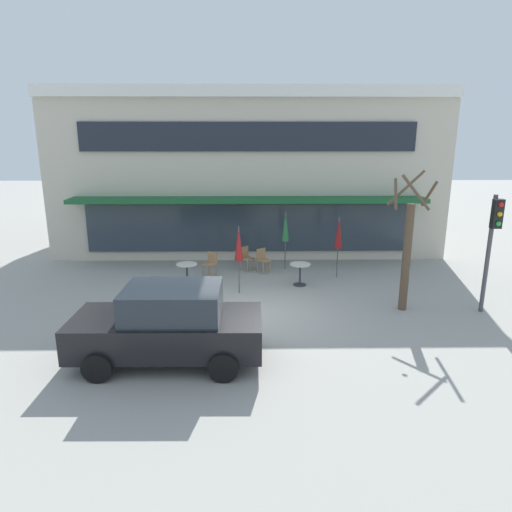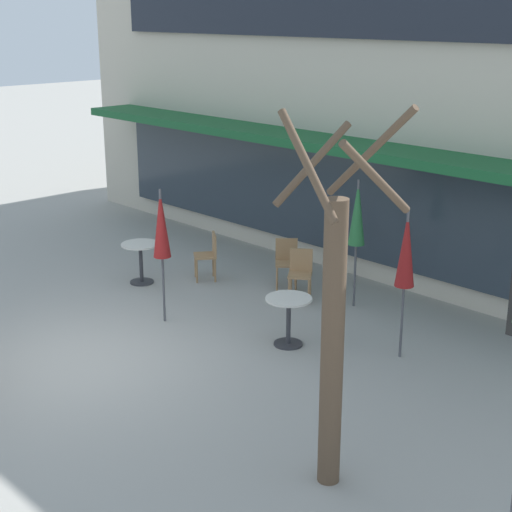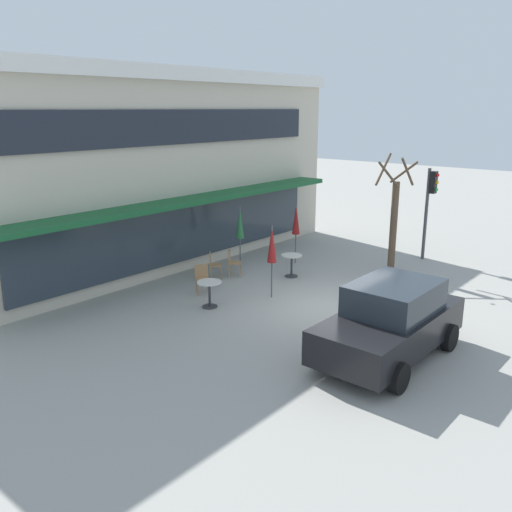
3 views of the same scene
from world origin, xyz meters
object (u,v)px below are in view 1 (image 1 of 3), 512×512
at_px(cafe_chair_2, 211,262).
at_px(patio_umbrella_cream_folded, 286,227).
at_px(cafe_table_near_wall, 187,271).
at_px(street_tree, 407,248).
at_px(parked_sedan, 169,325).
at_px(cafe_table_streetside, 300,271).
at_px(patio_umbrella_corner_open, 339,233).
at_px(traffic_light_pole, 493,235).
at_px(cafe_chair_0, 246,257).
at_px(patio_umbrella_green_folded, 239,244).
at_px(cafe_chair_1, 263,258).

bearing_deg(cafe_chair_2, patio_umbrella_cream_folded, 17.81).
relative_size(cafe_table_near_wall, street_tree, 0.19).
height_order(cafe_table_near_wall, street_tree, street_tree).
xyz_separation_m(patio_umbrella_cream_folded, parked_sedan, (-3.16, -7.32, -0.75)).
xyz_separation_m(cafe_table_streetside, cafe_chair_2, (-3.12, 1.10, 0.01)).
bearing_deg(patio_umbrella_corner_open, cafe_chair_2, 177.12).
bearing_deg(cafe_table_streetside, patio_umbrella_cream_folded, 100.20).
xyz_separation_m(patio_umbrella_cream_folded, traffic_light_pole, (5.38, -4.54, 0.67)).
bearing_deg(patio_umbrella_cream_folded, cafe_table_streetside, -79.80).
distance_m(cafe_chair_0, street_tree, 6.32).
xyz_separation_m(cafe_table_streetside, patio_umbrella_green_folded, (-2.05, -0.77, 1.11)).
xyz_separation_m(patio_umbrella_corner_open, street_tree, (1.35, -3.12, 0.21)).
xyz_separation_m(cafe_chair_2, traffic_light_pole, (8.14, -3.66, 1.77)).
relative_size(patio_umbrella_green_folded, patio_umbrella_corner_open, 1.00).
distance_m(cafe_chair_0, cafe_chair_1, 0.68).
height_order(patio_umbrella_green_folded, parked_sedan, patio_umbrella_green_folded).
height_order(cafe_table_near_wall, patio_umbrella_green_folded, patio_umbrella_green_folded).
distance_m(patio_umbrella_green_folded, cafe_chair_2, 2.42).
height_order(patio_umbrella_corner_open, cafe_chair_1, patio_umbrella_corner_open).
distance_m(cafe_table_near_wall, parked_sedan, 5.42).
bearing_deg(cafe_chair_1, cafe_table_streetside, -51.99).
bearing_deg(cafe_chair_0, parked_sedan, -103.15).
distance_m(cafe_chair_1, traffic_light_pole, 7.69).
relative_size(patio_umbrella_cream_folded, traffic_light_pole, 0.65).
relative_size(cafe_chair_1, traffic_light_pole, 0.26).
bearing_deg(parked_sedan, patio_umbrella_corner_open, 51.45).
relative_size(patio_umbrella_corner_open, cafe_chair_0, 2.47).
distance_m(cafe_table_near_wall, cafe_chair_2, 1.26).
xyz_separation_m(cafe_chair_1, street_tree, (4.01, -3.82, 1.32)).
bearing_deg(cafe_table_streetside, traffic_light_pole, -26.98).
xyz_separation_m(cafe_table_near_wall, patio_umbrella_green_folded, (1.79, -0.84, 1.11)).
height_order(patio_umbrella_green_folded, street_tree, street_tree).
bearing_deg(cafe_chair_0, traffic_light_pole, -32.74).
relative_size(cafe_table_near_wall, patio_umbrella_cream_folded, 0.35).
bearing_deg(patio_umbrella_green_folded, cafe_table_streetside, 20.57).
bearing_deg(patio_umbrella_cream_folded, traffic_light_pole, -40.21).
height_order(cafe_table_near_wall, traffic_light_pole, traffic_light_pole).
bearing_deg(patio_umbrella_corner_open, parked_sedan, -128.55).
bearing_deg(cafe_table_streetside, cafe_chair_2, 160.56).
height_order(patio_umbrella_corner_open, traffic_light_pole, traffic_light_pole).
xyz_separation_m(patio_umbrella_green_folded, patio_umbrella_corner_open, (3.48, 1.64, 0.00)).
bearing_deg(parked_sedan, cafe_chair_2, 86.47).
relative_size(patio_umbrella_cream_folded, cafe_chair_0, 2.47).
bearing_deg(parked_sedan, cafe_chair_1, 71.62).
relative_size(cafe_table_streetside, patio_umbrella_green_folded, 0.35).
xyz_separation_m(cafe_table_streetside, cafe_chair_0, (-1.84, 1.85, 0.01)).
bearing_deg(patio_umbrella_corner_open, patio_umbrella_green_folded, -154.72).
distance_m(parked_sedan, traffic_light_pole, 9.09).
distance_m(patio_umbrella_corner_open, cafe_chair_0, 3.59).
height_order(patio_umbrella_corner_open, cafe_chair_2, patio_umbrella_corner_open).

